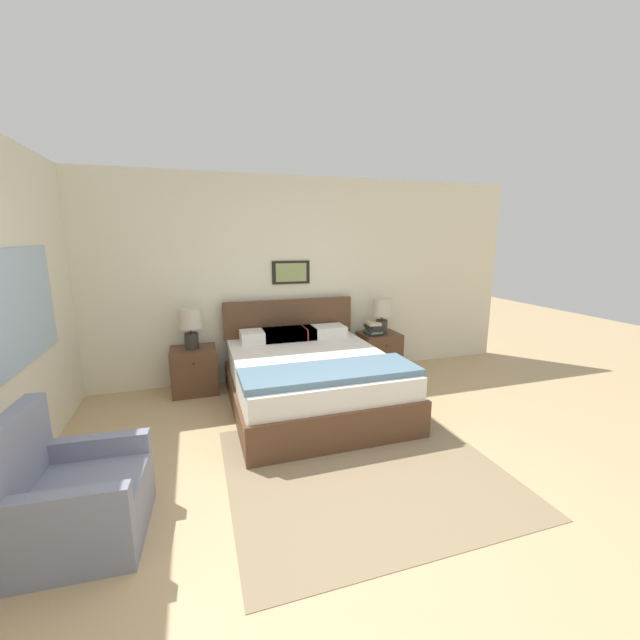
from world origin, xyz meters
TOP-DOWN VIEW (x-y plane):
  - ground_plane at (0.00, 0.00)m, footprint 16.00×16.00m
  - wall_back at (0.00, 2.90)m, footprint 6.95×0.09m
  - wall_left at (-2.30, 1.43)m, footprint 0.08×5.27m
  - area_rug_main at (0.24, 0.49)m, footprint 2.14×1.94m
  - bed at (0.19, 1.82)m, footprint 1.70×2.05m
  - armchair at (-1.76, 0.34)m, footprint 0.77×0.76m
  - nightstand_near_window at (-1.03, 2.60)m, footprint 0.52×0.46m
  - nightstand_by_door at (1.41, 2.60)m, footprint 0.52×0.46m
  - table_lamp_near_window at (-1.04, 2.58)m, footprint 0.26×0.26m
  - table_lamp_by_door at (1.43, 2.58)m, footprint 0.26×0.26m
  - book_thick_bottom at (1.29, 2.56)m, footprint 0.21×0.21m
  - book_hardcover_middle at (1.29, 2.56)m, footprint 0.18×0.25m
  - book_novel_upper at (1.29, 2.56)m, footprint 0.21×0.26m
  - book_slim_near_top at (1.29, 2.56)m, footprint 0.18×0.26m
  - book_paperback_top at (1.29, 2.56)m, footprint 0.18×0.22m

SIDE VIEW (x-z plane):
  - ground_plane at x=0.00m, z-range 0.00..0.00m
  - area_rug_main at x=0.24m, z-range 0.00..0.01m
  - nightstand_near_window at x=-1.03m, z-range 0.00..0.55m
  - nightstand_by_door at x=1.41m, z-range 0.00..0.55m
  - armchair at x=-1.76m, z-range -0.15..0.70m
  - bed at x=0.19m, z-range -0.20..0.85m
  - book_thick_bottom at x=1.29m, z-range 0.55..0.58m
  - book_hardcover_middle at x=1.29m, z-range 0.58..0.61m
  - book_novel_upper at x=1.29m, z-range 0.61..0.64m
  - book_slim_near_top at x=1.29m, z-range 0.64..0.69m
  - book_paperback_top at x=1.29m, z-range 0.69..0.72m
  - table_lamp_near_window at x=-1.04m, z-range 0.61..1.09m
  - table_lamp_by_door at x=1.43m, z-range 0.61..1.09m
  - wall_left at x=-2.30m, z-range 0.00..2.60m
  - wall_back at x=0.00m, z-range 0.00..2.60m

